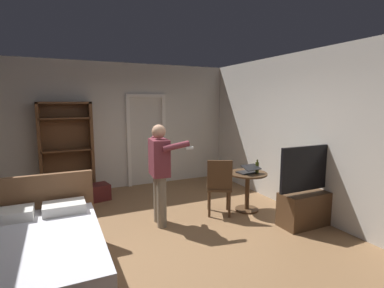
% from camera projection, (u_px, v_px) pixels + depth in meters
% --- Properties ---
extents(ground_plane, '(6.32, 6.32, 0.00)m').
position_uv_depth(ground_plane, '(166.00, 239.00, 4.17)').
color(ground_plane, olive).
extents(wall_back, '(5.33, 0.12, 2.81)m').
position_uv_depth(wall_back, '(121.00, 126.00, 6.59)').
color(wall_back, beige).
rests_on(wall_back, ground_plane).
extents(wall_right, '(0.12, 5.98, 2.81)m').
position_uv_depth(wall_right, '(305.00, 134.00, 5.06)').
color(wall_right, beige).
rests_on(wall_right, ground_plane).
extents(doorway_frame, '(0.93, 0.08, 2.13)m').
position_uv_depth(doorway_frame, '(146.00, 133.00, 6.79)').
color(doorway_frame, white).
rests_on(doorway_frame, ground_plane).
extents(bed, '(1.35, 1.98, 1.02)m').
position_uv_depth(bed, '(37.00, 260.00, 3.07)').
color(bed, brown).
rests_on(bed, ground_plane).
extents(bookshelf, '(1.03, 0.32, 1.96)m').
position_uv_depth(bookshelf, '(67.00, 146.00, 5.96)').
color(bookshelf, brown).
rests_on(bookshelf, ground_plane).
extents(tv_flatscreen, '(1.21, 0.40, 1.29)m').
position_uv_depth(tv_flatscreen, '(308.00, 201.00, 4.63)').
color(tv_flatscreen, '#4C331E').
rests_on(tv_flatscreen, ground_plane).
extents(side_table, '(0.69, 0.69, 0.70)m').
position_uv_depth(side_table, '(247.00, 185.00, 5.22)').
color(side_table, '#4C331E').
rests_on(side_table, ground_plane).
extents(laptop, '(0.35, 0.36, 0.16)m').
position_uv_depth(laptop, '(248.00, 170.00, 5.13)').
color(laptop, black).
rests_on(laptop, side_table).
extents(bottle_on_table, '(0.06, 0.06, 0.24)m').
position_uv_depth(bottle_on_table, '(257.00, 167.00, 5.16)').
color(bottle_on_table, '#393E12').
rests_on(bottle_on_table, side_table).
extents(wooden_chair, '(0.56, 0.56, 0.99)m').
position_uv_depth(wooden_chair, '(219.00, 185.00, 4.98)').
color(wooden_chair, '#4C331E').
rests_on(wooden_chair, ground_plane).
extents(person_blue_shirt, '(0.60, 0.61, 1.61)m').
position_uv_depth(person_blue_shirt, '(160.00, 168.00, 4.57)').
color(person_blue_shirt, gray).
rests_on(person_blue_shirt, ground_plane).
extents(suitcase_dark, '(0.52, 0.29, 0.31)m').
position_uv_depth(suitcase_dark, '(74.00, 196.00, 5.59)').
color(suitcase_dark, black).
rests_on(suitcase_dark, ground_plane).
extents(suitcase_small, '(0.61, 0.46, 0.32)m').
position_uv_depth(suitcase_small, '(95.00, 193.00, 5.78)').
color(suitcase_small, '#4C1919').
rests_on(suitcase_small, ground_plane).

